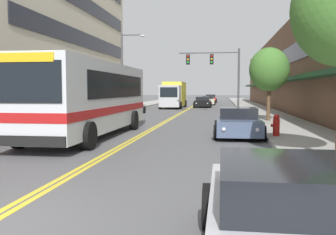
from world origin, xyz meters
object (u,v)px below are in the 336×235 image
Objects in this scene: car_slate_blue_parked_right_mid at (238,123)px; car_champagne_moving_lead at (208,101)px; street_tree_right_mid at (269,70)px; city_bus at (90,95)px; car_white_parked_left_near at (130,107)px; car_red_moving_third at (211,99)px; traffic_signal_mast at (217,67)px; car_silver_parked_right_foreground at (290,225)px; car_black_moving_second at (203,102)px; street_lamp_left_far at (125,65)px; box_truck at (174,95)px; fire_hydrant at (276,125)px.

car_slate_blue_parked_right_mid is 0.88× the size of car_champagne_moving_lead.
car_slate_blue_parked_right_mid is at bearing -106.76° from street_tree_right_mid.
car_white_parked_left_near is (-2.06, 15.77, -1.24)m from city_bus.
traffic_signal_mast reaches higher than car_red_moving_third.
car_silver_parked_right_foreground is at bearing -61.31° from city_bus.
car_red_moving_third is (6.14, 31.97, 0.03)m from car_white_parked_left_near.
street_tree_right_mid is at bearing -83.18° from car_red_moving_third.
car_black_moving_second reaches higher than car_champagne_moving_lead.
street_lamp_left_far is (-8.23, -1.55, 0.15)m from traffic_signal_mast.
street_lamp_left_far is at bearing 107.92° from car_silver_parked_right_foreground.
car_red_moving_third is at bearing 79.25° from box_truck.
street_lamp_left_far is (-2.76, 16.92, 2.47)m from city_bus.
city_bus is at bearing -80.74° from street_lamp_left_far.
street_tree_right_mid is (3.36, -10.41, -0.79)m from traffic_signal_mast.
car_white_parked_left_near is 17.35m from car_slate_blue_parked_right_mid.
car_red_moving_third is at bearing 92.43° from car_silver_parked_right_foreground.
box_truck is 10.87m from traffic_signal_mast.
car_white_parked_left_near reaches higher than car_champagne_moving_lead.
car_slate_blue_parked_right_mid is 0.53× the size of box_truck.
car_silver_parked_right_foreground is 30.80m from traffic_signal_mast.
car_champagne_moving_lead is 8.09m from car_black_moving_second.
car_silver_parked_right_foreground is (6.62, -12.11, -1.24)m from city_bus.
car_champagne_moving_lead is at bearing 70.15° from box_truck.
car_red_moving_third reaches higher than car_black_moving_second.
fire_hydrant is (4.08, -47.89, -0.01)m from car_red_moving_third.
car_slate_blue_parked_right_mid is 19.07m from street_lamp_left_far.
street_lamp_left_far is (-9.38, 29.03, 3.72)m from car_silver_parked_right_foreground.
car_black_moving_second is at bearing -92.45° from car_champagne_moving_lead.
car_white_parked_left_near is 4.93× the size of fire_hydrant.
car_black_moving_second is at bearing 67.98° from car_white_parked_left_near.
traffic_signal_mast is 19.15m from fire_hydrant.
car_slate_blue_parked_right_mid is at bearing -76.72° from box_truck.
car_champagne_moving_lead is at bearing 94.44° from traffic_signal_mast.
car_red_moving_third is (0.46, 17.93, 0.03)m from car_black_moving_second.
car_silver_parked_right_foreground reaches higher than fire_hydrant.
car_red_moving_third reaches higher than car_white_parked_left_near.
car_slate_blue_parked_right_mid is at bearing 89.99° from car_silver_parked_right_foreground.
car_white_parked_left_near is 1.07× the size of car_slate_blue_parked_right_mid.
car_silver_parked_right_foreground is at bearing -72.69° from car_white_parked_left_near.
box_truck is (2.33, 11.90, 0.98)m from car_white_parked_left_near.
car_slate_blue_parked_right_mid is 29.22m from car_black_moving_second.
city_bus is 1.39× the size of box_truck.
city_bus is 30.05m from car_black_moving_second.
traffic_signal_mast is (-1.15, 30.57, 3.57)m from car_silver_parked_right_foreground.
car_black_moving_second is 4.09m from box_truck.
street_lamp_left_far is (-9.39, 16.18, 3.71)m from car_slate_blue_parked_right_mid.
city_bus is 27.67m from box_truck.
car_red_moving_third reaches higher than car_champagne_moving_lead.
car_champagne_moving_lead is 5.24× the size of fire_hydrant.
car_white_parked_left_near is at bearing 120.05° from car_slate_blue_parked_right_mid.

